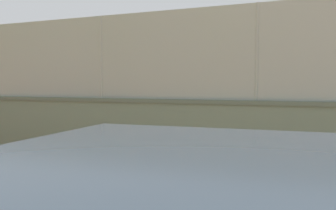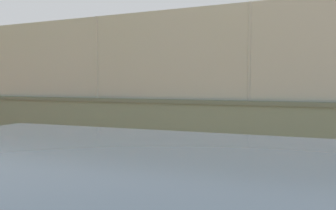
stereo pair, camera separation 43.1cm
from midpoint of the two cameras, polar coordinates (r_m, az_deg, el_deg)
ground_plane at (r=18.74m, az=6.48°, el=-2.15°), size 260.00×260.00×0.00m
perimeter_wall at (r=7.43m, az=-0.96°, el=-4.66°), size 24.43×0.73×1.47m
fence_panel_on_wall at (r=7.39m, az=-0.97°, el=8.06°), size 24.01×0.47×1.83m
player_at_service_line at (r=12.56m, az=21.56°, el=-1.03°), size 0.72×1.01×1.49m
player_near_wall_returning at (r=13.04m, az=-23.83°, el=-0.68°), size 0.74×1.22×1.58m
sports_ball at (r=11.48m, az=15.40°, el=-5.32°), size 0.15×0.15×0.15m
spare_ball_by_wall at (r=8.70m, az=15.48°, el=-8.34°), size 0.07×0.07×0.07m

